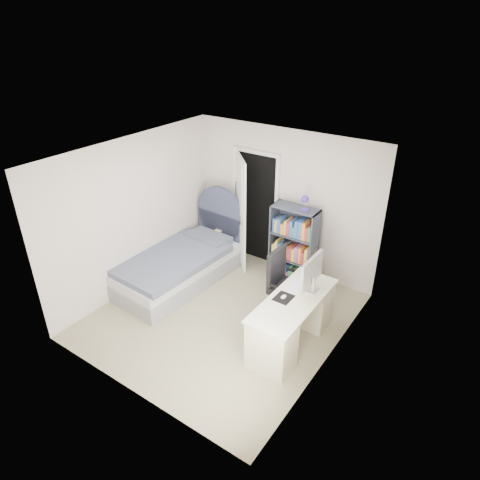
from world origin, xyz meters
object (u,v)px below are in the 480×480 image
Objects in this scene: nightstand at (220,240)px; floor_lamp at (236,224)px; desk at (293,319)px; bookcase at (294,249)px; bed at (183,263)px; office_chair at (283,281)px.

nightstand is 0.36× the size of floor_lamp.
desk is at bearing -38.06° from floor_lamp.
bookcase reaches higher than floor_lamp.
bookcase reaches higher than nightstand.
bookcase is at bearing 33.08° from bed.
bed is at bearing 170.91° from desk.
bookcase reaches higher than desk.
floor_lamp reaches higher than bed.
bookcase is at bearing 1.80° from nightstand.
bed is 2.34m from desk.
bed reaches higher than office_chair.
floor_lamp is 1.99m from office_chair.
office_chair is (1.63, -1.13, -0.03)m from floor_lamp.
office_chair is at bearing 131.49° from desk.
bookcase is 1.49× the size of office_chair.
bookcase reaches higher than office_chair.
desk is 1.41× the size of office_chair.
nightstand is at bearing 85.87° from bed.
nightstand is 0.36× the size of desk.
floor_lamp is at bearing 141.94° from desk.
bed is 1.90m from bookcase.
nightstand is 0.41m from floor_lamp.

